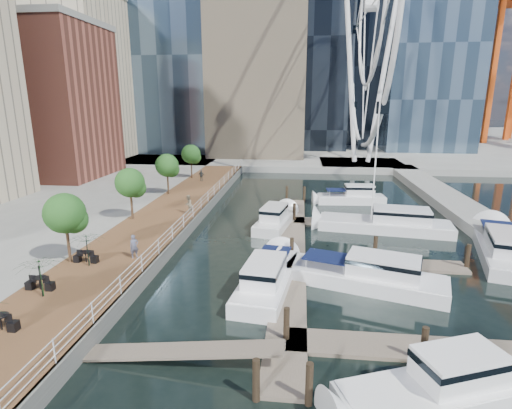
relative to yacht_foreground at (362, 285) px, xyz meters
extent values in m
plane|color=black|center=(-7.49, -4.65, 0.00)|extent=(520.00, 520.00, 0.00)
cube|color=brown|center=(-16.49, 10.35, 0.50)|extent=(6.00, 60.00, 1.00)
cube|color=#595954|center=(-13.49, 10.35, 0.50)|extent=(0.25, 60.00, 1.00)
cube|color=gray|center=(-7.49, 97.35, 0.50)|extent=(200.00, 114.00, 1.00)
cube|color=gray|center=(12.51, 15.35, 0.50)|extent=(4.00, 60.00, 1.00)
cube|color=gray|center=(6.51, 47.35, 0.50)|extent=(14.00, 12.00, 1.00)
cube|color=#6D6051|center=(-4.49, 5.35, 0.10)|extent=(2.00, 32.00, 0.20)
cube|color=#6D6051|center=(1.51, -6.65, 0.10)|extent=(12.00, 2.00, 0.20)
cube|color=#6D6051|center=(1.51, 3.35, 0.10)|extent=(12.00, 2.00, 0.20)
cube|color=#6D6051|center=(1.51, 13.35, 0.10)|extent=(12.00, 2.00, 0.20)
cube|color=brown|center=(-37.49, 29.35, 11.00)|extent=(12.00, 14.00, 20.00)
cube|color=#BCAD8E|center=(-43.49, 45.35, 15.00)|extent=(14.00, 16.00, 28.00)
cylinder|color=white|center=(4.01, 47.35, 14.00)|extent=(0.80, 0.80, 26.00)
cylinder|color=white|center=(9.01, 47.35, 14.00)|extent=(0.80, 0.80, 26.00)
torus|color=white|center=(6.51, 47.35, 26.00)|extent=(0.70, 44.70, 44.70)
cylinder|color=#3F2B1C|center=(-18.89, -0.65, 2.20)|extent=(0.20, 0.20, 2.40)
sphere|color=#265B1E|center=(-18.89, -0.65, 4.30)|extent=(2.60, 2.60, 2.60)
cylinder|color=#3F2B1C|center=(-18.89, 9.35, 2.20)|extent=(0.20, 0.20, 2.40)
sphere|color=#265B1E|center=(-18.89, 9.35, 4.30)|extent=(2.60, 2.60, 2.60)
cylinder|color=#3F2B1C|center=(-18.89, 19.35, 2.20)|extent=(0.20, 0.20, 2.40)
sphere|color=#265B1E|center=(-18.89, 19.35, 4.30)|extent=(2.60, 2.60, 2.60)
cylinder|color=#3F2B1C|center=(-18.89, 29.35, 2.20)|extent=(0.20, 0.20, 2.40)
sphere|color=#265B1E|center=(-18.89, 29.35, 4.30)|extent=(2.60, 2.60, 2.60)
imported|color=#50546B|center=(-14.95, 0.47, 1.80)|extent=(0.69, 0.67, 1.60)
imported|color=gray|center=(-14.34, 11.51, 1.90)|extent=(0.70, 0.89, 1.80)
imported|color=#31383E|center=(-17.01, 27.32, 1.74)|extent=(0.90, 0.46, 1.48)
imported|color=black|center=(-17.65, -5.44, 2.08)|extent=(2.99, 3.02, 2.16)
imported|color=#0E351D|center=(-17.31, -1.22, 2.07)|extent=(2.68, 2.72, 2.14)
camera|label=1|loc=(-4.05, -23.60, 11.16)|focal=28.00mm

